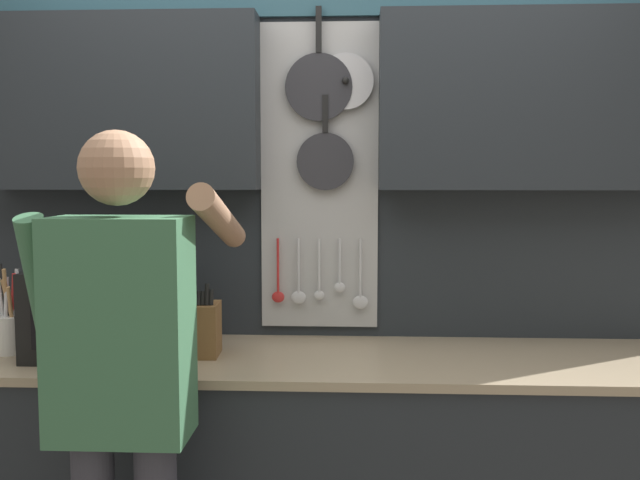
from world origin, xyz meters
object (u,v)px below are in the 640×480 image
Objects in this scene: knife_block at (203,328)px; person at (123,374)px; microwave at (107,311)px; utensil_crock at (10,330)px.

knife_block is 0.15× the size of person.
microwave is at bearing 113.77° from person.
knife_block is 0.53m from person.
knife_block is (0.34, 0.00, -0.06)m from microwave.
utensil_crock reaches higher than knife_block.
utensil_crock is at bearing 179.71° from microwave.
knife_block is 0.70m from utensil_crock.
microwave is 1.89× the size of knife_block.
person reaches higher than utensil_crock.
microwave is at bearing -0.29° from utensil_crock.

